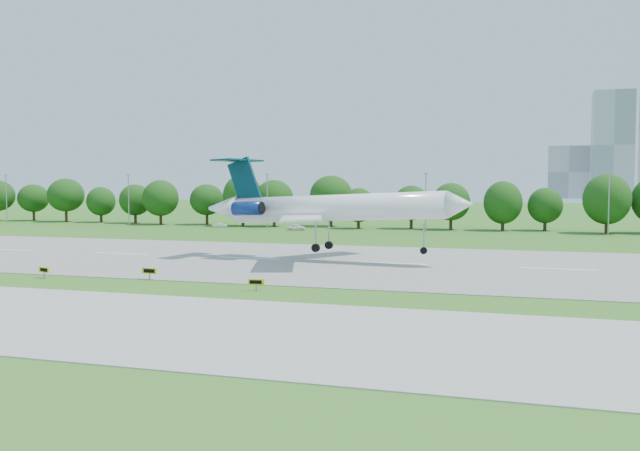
{
  "coord_description": "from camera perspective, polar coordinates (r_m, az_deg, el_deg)",
  "views": [
    {
      "loc": [
        38.29,
        -64.02,
        10.57
      ],
      "look_at": [
        12.4,
        18.0,
        5.2
      ],
      "focal_mm": 40.0,
      "sensor_mm": 36.0,
      "label": 1
    }
  ],
  "objects": [
    {
      "name": "taxi_sign_left",
      "position": [
        83.31,
        -21.2,
        -3.34
      ],
      "size": [
        1.71,
        0.69,
        1.22
      ],
      "rotation": [
        0.0,
        0.0,
        -0.3
      ],
      "color": "gray",
      "rests_on": "ground"
    },
    {
      "name": "light_poles",
      "position": [
        151.67,
        1.91,
        1.97
      ],
      "size": [
        175.9,
        0.25,
        12.19
      ],
      "color": "gray",
      "rests_on": "ground"
    },
    {
      "name": "taxiway",
      "position": [
        60.78,
        -22.05,
        -6.67
      ],
      "size": [
        400.0,
        23.0,
        0.08
      ],
      "primitive_type": "cube",
      "color": "#ADADA8",
      "rests_on": "ground"
    },
    {
      "name": "service_vehicle_a",
      "position": [
        164.73,
        -8.02,
        0.04
      ],
      "size": [
        3.37,
        1.6,
        1.07
      ],
      "primitive_type": "imported",
      "rotation": [
        0.0,
        0.0,
        1.72
      ],
      "color": "white",
      "rests_on": "ground"
    },
    {
      "name": "taxi_sign_right",
      "position": [
        69.17,
        -5.13,
        -4.54
      ],
      "size": [
        1.61,
        0.44,
        1.12
      ],
      "rotation": [
        0.0,
        0.0,
        0.16
      ],
      "color": "gray",
      "rests_on": "ground"
    },
    {
      "name": "tree_line",
      "position": [
        160.71,
        3.73,
        2.0
      ],
      "size": [
        288.4,
        8.4,
        10.4
      ],
      "color": "#382314",
      "rests_on": "ground"
    },
    {
      "name": "ground",
      "position": [
        75.34,
        -13.27,
        -4.59
      ],
      "size": [
        600.0,
        600.0,
        0.0
      ],
      "primitive_type": "plane",
      "color": "#2A6019",
      "rests_on": "ground"
    },
    {
      "name": "airliner",
      "position": [
        93.5,
        0.25,
        1.49
      ],
      "size": [
        37.55,
        27.18,
        12.54
      ],
      "rotation": [
        0.0,
        -0.04,
        -0.11
      ],
      "color": "white",
      "rests_on": "ground"
    },
    {
      "name": "runway",
      "position": [
        97.47,
        -5.73,
        -2.65
      ],
      "size": [
        400.0,
        45.0,
        0.08
      ],
      "primitive_type": "cube",
      "color": "gray",
      "rests_on": "ground"
    },
    {
      "name": "taxi_sign_centre",
      "position": [
        78.54,
        -13.48,
        -3.56
      ],
      "size": [
        1.84,
        0.34,
        1.29
      ],
      "rotation": [
        0.0,
        0.0,
        -0.06
      ],
      "color": "gray",
      "rests_on": "ground"
    },
    {
      "name": "service_vehicle_b",
      "position": [
        153.08,
        -1.88,
        -0.13
      ],
      "size": [
        4.11,
        1.98,
        1.35
      ],
      "primitive_type": "imported",
      "rotation": [
        0.0,
        0.0,
        1.67
      ],
      "color": "white",
      "rests_on": "ground"
    }
  ]
}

